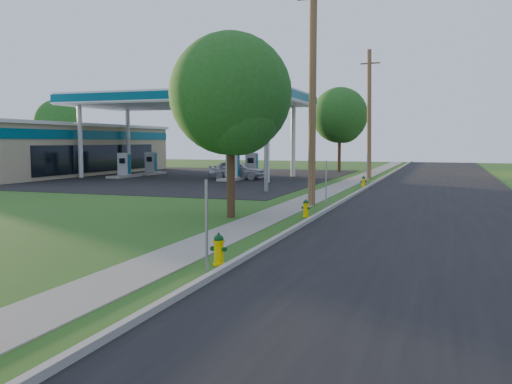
# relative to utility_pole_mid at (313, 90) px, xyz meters

# --- Properties ---
(ground_plane) EXTENTS (140.00, 140.00, 0.00)m
(ground_plane) POSITION_rel_utility_pole_mid_xyz_m (0.60, -17.00, -4.95)
(ground_plane) COLOR #25551B
(ground_plane) RESTS_ON ground
(road) EXTENTS (8.00, 120.00, 0.02)m
(road) POSITION_rel_utility_pole_mid_xyz_m (5.10, -7.00, -4.94)
(road) COLOR black
(road) RESTS_ON ground
(curb) EXTENTS (0.15, 120.00, 0.15)m
(curb) POSITION_rel_utility_pole_mid_xyz_m (1.10, -7.00, -4.88)
(curb) COLOR gray
(curb) RESTS_ON ground
(sidewalk) EXTENTS (1.50, 120.00, 0.03)m
(sidewalk) POSITION_rel_utility_pole_mid_xyz_m (-0.65, -7.00, -4.94)
(sidewalk) COLOR gray
(sidewalk) RESTS_ON ground
(forecourt) EXTENTS (26.00, 28.00, 0.02)m
(forecourt) POSITION_rel_utility_pole_mid_xyz_m (-15.40, 15.00, -4.94)
(forecourt) COLOR black
(forecourt) RESTS_ON ground
(utility_pole_mid) EXTENTS (1.40, 0.32, 9.80)m
(utility_pole_mid) POSITION_rel_utility_pole_mid_xyz_m (0.00, 0.00, 0.00)
(utility_pole_mid) COLOR brown
(utility_pole_mid) RESTS_ON ground
(utility_pole_far) EXTENTS (1.40, 0.32, 9.50)m
(utility_pole_far) POSITION_rel_utility_pole_mid_xyz_m (0.00, 18.00, -0.15)
(utility_pole_far) COLOR brown
(utility_pole_far) RESTS_ON ground
(sign_post_near) EXTENTS (0.05, 0.04, 2.00)m
(sign_post_near) POSITION_rel_utility_pole_mid_xyz_m (0.85, -12.80, -3.95)
(sign_post_near) COLOR gray
(sign_post_near) RESTS_ON ground
(sign_post_mid) EXTENTS (0.05, 0.04, 2.00)m
(sign_post_mid) POSITION_rel_utility_pole_mid_xyz_m (0.85, -1.00, -3.95)
(sign_post_mid) COLOR gray
(sign_post_mid) RESTS_ON ground
(sign_post_far) EXTENTS (0.05, 0.04, 2.00)m
(sign_post_far) POSITION_rel_utility_pole_mid_xyz_m (0.85, 11.20, -3.95)
(sign_post_far) COLOR gray
(sign_post_far) RESTS_ON ground
(gas_canopy) EXTENTS (18.18, 9.18, 6.40)m
(gas_canopy) POSITION_rel_utility_pole_mid_xyz_m (-13.40, 15.00, 0.94)
(gas_canopy) COLOR silver
(gas_canopy) RESTS_ON ground
(fuel_pump_nw) EXTENTS (1.20, 3.20, 1.90)m
(fuel_pump_nw) POSITION_rel_utility_pole_mid_xyz_m (-17.90, 13.00, -4.23)
(fuel_pump_nw) COLOR gray
(fuel_pump_nw) RESTS_ON ground
(fuel_pump_ne) EXTENTS (1.20, 3.20, 1.90)m
(fuel_pump_ne) POSITION_rel_utility_pole_mid_xyz_m (-8.90, 13.00, -4.23)
(fuel_pump_ne) COLOR gray
(fuel_pump_ne) RESTS_ON ground
(fuel_pump_sw) EXTENTS (1.20, 3.20, 1.90)m
(fuel_pump_sw) POSITION_rel_utility_pole_mid_xyz_m (-17.90, 17.00, -4.23)
(fuel_pump_sw) COLOR gray
(fuel_pump_sw) RESTS_ON ground
(fuel_pump_se) EXTENTS (1.20, 3.20, 1.90)m
(fuel_pump_se) POSITION_rel_utility_pole_mid_xyz_m (-8.90, 17.00, -4.23)
(fuel_pump_se) COLOR gray
(fuel_pump_se) RESTS_ON ground
(convenience_store) EXTENTS (10.40, 22.40, 4.25)m
(convenience_store) POSITION_rel_utility_pole_mid_xyz_m (-26.38, 15.00, -2.82)
(convenience_store) COLOR tan
(convenience_store) RESTS_ON ground
(price_pylon) EXTENTS (0.34, 2.04, 6.85)m
(price_pylon) POSITION_rel_utility_pole_mid_xyz_m (-3.90, 5.50, 0.48)
(price_pylon) COLOR gray
(price_pylon) RESTS_ON ground
(tree_verge) EXTENTS (4.42, 4.42, 6.70)m
(tree_verge) POSITION_rel_utility_pole_mid_xyz_m (-1.81, -4.71, -0.64)
(tree_verge) COLOR #361F14
(tree_verge) RESTS_ON ground
(tree_lot) EXTENTS (5.10, 5.10, 7.73)m
(tree_lot) POSITION_rel_utility_pole_mid_xyz_m (-3.73, 26.67, 0.02)
(tree_lot) COLOR #361F14
(tree_lot) RESTS_ON ground
(tree_back) EXTENTS (4.58, 4.58, 6.94)m
(tree_back) POSITION_rel_utility_pole_mid_xyz_m (-31.06, 21.68, -0.49)
(tree_back) COLOR #361F14
(tree_back) RESTS_ON ground
(hydrant_near) EXTENTS (0.38, 0.34, 0.74)m
(hydrant_near) POSITION_rel_utility_pole_mid_xyz_m (0.72, -11.89, -4.59)
(hydrant_near) COLOR #F1C900
(hydrant_near) RESTS_ON ground
(hydrant_mid) EXTENTS (0.34, 0.31, 0.67)m
(hydrant_mid) POSITION_rel_utility_pole_mid_xyz_m (0.67, -3.66, -4.63)
(hydrant_mid) COLOR yellow
(hydrant_mid) RESTS_ON ground
(hydrant_far) EXTENTS (0.37, 0.33, 0.71)m
(hydrant_far) POSITION_rel_utility_pole_mid_xyz_m (0.80, 10.14, -4.61)
(hydrant_far) COLOR yellow
(hydrant_far) RESTS_ON ground
(car_silver) EXTENTS (4.19, 1.97, 1.39)m
(car_silver) POSITION_rel_utility_pole_mid_xyz_m (-9.05, 14.13, -4.26)
(car_silver) COLOR silver
(car_silver) RESTS_ON ground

